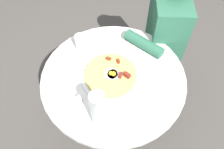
% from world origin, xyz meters
% --- Properties ---
extents(ground_plane, '(6.00, 6.00, 0.00)m').
position_xyz_m(ground_plane, '(0.00, 0.00, 0.00)').
color(ground_plane, '#4C4742').
extents(dining_table, '(0.83, 0.83, 0.71)m').
position_xyz_m(dining_table, '(0.00, 0.00, 0.55)').
color(dining_table, silver).
rests_on(dining_table, ground_plane).
extents(person_seated, '(0.52, 0.43, 1.14)m').
position_xyz_m(person_seated, '(-0.45, 0.34, 0.51)').
color(person_seated, '#2D2D33').
rests_on(person_seated, ground_plane).
extents(pizza_plate, '(0.33, 0.33, 0.01)m').
position_xyz_m(pizza_plate, '(0.01, -0.02, 0.72)').
color(pizza_plate, white).
rests_on(pizza_plate, dining_table).
extents(breakfast_pizza, '(0.29, 0.29, 0.05)m').
position_xyz_m(breakfast_pizza, '(0.01, -0.01, 0.74)').
color(breakfast_pizza, '#D9B15F').
rests_on(breakfast_pizza, pizza_plate).
extents(bread_plate, '(0.18, 0.18, 0.01)m').
position_xyz_m(bread_plate, '(0.20, 0.20, 0.72)').
color(bread_plate, silver).
rests_on(bread_plate, dining_table).
extents(napkin, '(0.22, 0.22, 0.00)m').
position_xyz_m(napkin, '(-0.02, -0.30, 0.72)').
color(napkin, white).
rests_on(napkin, dining_table).
extents(fork, '(0.15, 0.12, 0.00)m').
position_xyz_m(fork, '(-0.01, -0.29, 0.72)').
color(fork, silver).
rests_on(fork, napkin).
extents(knife, '(0.15, 0.12, 0.00)m').
position_xyz_m(knife, '(-0.03, -0.31, 0.72)').
color(knife, silver).
rests_on(knife, napkin).
extents(water_glass, '(0.07, 0.07, 0.10)m').
position_xyz_m(water_glass, '(-0.20, -0.21, 0.77)').
color(water_glass, silver).
rests_on(water_glass, dining_table).
extents(water_bottle, '(0.07, 0.07, 0.23)m').
position_xyz_m(water_bottle, '(0.27, -0.06, 0.83)').
color(water_bottle, silver).
rests_on(water_bottle, dining_table).
extents(salt_shaker, '(0.03, 0.03, 0.05)m').
position_xyz_m(salt_shaker, '(0.17, -0.17, 0.74)').
color(salt_shaker, white).
rests_on(salt_shaker, dining_table).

